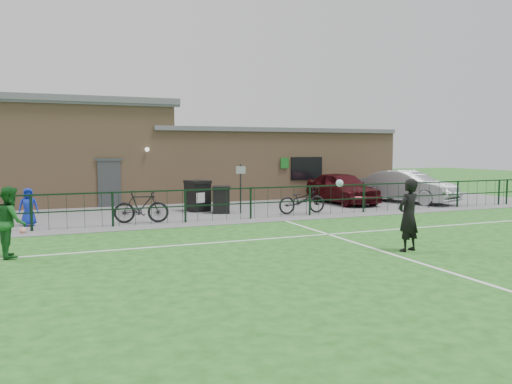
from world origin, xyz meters
name	(u,v)px	position (x,y,z in m)	size (l,w,h in m)	color
ground	(341,269)	(0.00, 0.00, 0.00)	(90.00, 90.00, 0.00)	#1E5A1A
paving_strip	(188,205)	(0.00, 13.50, 0.01)	(34.00, 13.00, 0.02)	slate
pitch_line_touch	(227,221)	(0.00, 7.80, 0.00)	(28.00, 0.10, 0.01)	white
pitch_line_mid	(269,239)	(0.00, 4.00, 0.00)	(28.00, 0.10, 0.01)	white
pitch_line_perp	(415,261)	(2.00, 0.00, 0.00)	(0.10, 16.00, 0.01)	white
perimeter_fence	(225,204)	(0.00, 8.00, 0.60)	(28.00, 0.10, 1.20)	black
wheelie_bin_left	(198,197)	(-0.23, 10.98, 0.62)	(0.79, 0.90, 1.20)	black
wheelie_bin_right	(221,201)	(0.50, 9.99, 0.53)	(0.67, 0.76, 1.02)	black
sign_post	(241,189)	(1.21, 9.65, 1.02)	(0.06, 0.06, 2.00)	black
car_maroon	(342,188)	(6.99, 11.25, 0.77)	(1.78, 4.43, 1.51)	#3F0B10
car_silver	(408,186)	(10.18, 10.40, 0.80)	(1.65, 4.73, 1.56)	#939599
bicycle_d	(141,207)	(-2.98, 8.46, 0.59)	(0.54, 1.91, 1.15)	black
bicycle_e	(302,200)	(3.48, 8.63, 0.56)	(0.72, 2.07, 1.09)	black
spectator_child	(28,207)	(-6.64, 9.17, 0.67)	(0.63, 0.41, 1.30)	#1229AF
goalkeeper_kick	(407,215)	(2.61, 1.07, 0.95)	(1.04, 2.89, 1.87)	black
outfield_player	(11,222)	(-6.80, 4.12, 0.87)	(0.84, 0.66, 1.74)	#1A5B22
ball_ground	(23,230)	(-6.75, 7.69, 0.10)	(0.20, 0.20, 0.20)	white
clubhouse	(156,157)	(-0.88, 16.50, 2.22)	(24.25, 5.40, 4.96)	#A17C5A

